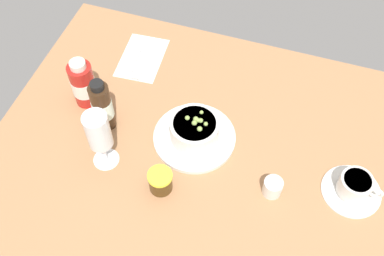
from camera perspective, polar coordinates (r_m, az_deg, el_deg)
The scene contains 9 objects.
ground_plane at distance 117.73cm, azimuth 1.80°, elevation -3.35°, with size 110.00×84.00×3.00cm, color #A8754C.
porridge_bowl at distance 115.85cm, azimuth 0.31°, elevation -0.45°, with size 21.26×21.26×7.86cm.
cutlery_setting at distance 136.87cm, azimuth -6.35°, elevation 8.63°, with size 13.18×18.69×0.90cm.
coffee_cup at distance 114.91cm, azimuth 19.55°, elevation -7.06°, with size 14.25×14.25×5.94cm.
creamer_jug at distance 110.35cm, azimuth 10.06°, elevation -7.29°, with size 5.51×4.56×5.19cm.
wine_glass at distance 107.35cm, azimuth -11.58°, elevation -0.61°, with size 6.50×6.50×17.87cm.
jam_jar at distance 108.98cm, azimuth -3.96°, elevation -6.63°, with size 5.93×5.93×5.93cm.
sauce_bottle_red at distance 124.23cm, azimuth -13.41°, elevation 5.39°, with size 6.46×6.46×14.92cm.
sauce_bottle_brown at distance 117.53cm, azimuth -11.04°, elevation 2.80°, with size 5.23×5.23×16.55cm.
Camera 1 is at (-15.77, 59.73, 98.73)cm, focal length 42.76 mm.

